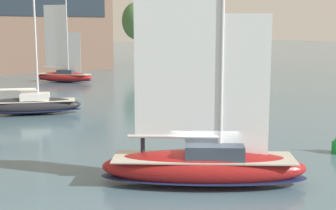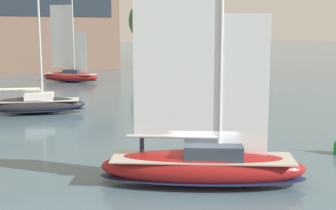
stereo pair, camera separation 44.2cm
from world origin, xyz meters
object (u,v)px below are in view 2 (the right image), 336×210
object	(u,v)px
tree_shore_center	(144,21)
sailboat_moored_near_marina	(70,75)
sailboat_main	(203,162)
sailboat_moored_mid_channel	(35,104)

from	to	relation	value
tree_shore_center	sailboat_moored_near_marina	bearing A→B (deg)	-138.59
tree_shore_center	sailboat_main	distance (m)	69.66
sailboat_main	tree_shore_center	bearing A→B (deg)	63.58
tree_shore_center	sailboat_moored_mid_channel	world-z (taller)	tree_shore_center
sailboat_main	sailboat_moored_mid_channel	xyz separation A→B (m)	(-1.47, 21.96, -0.25)
sailboat_moored_near_marina	tree_shore_center	bearing A→B (deg)	41.41
sailboat_moored_near_marina	sailboat_moored_mid_channel	world-z (taller)	sailboat_moored_mid_channel
sailboat_main	sailboat_moored_mid_channel	world-z (taller)	sailboat_main
sailboat_main	sailboat_moored_near_marina	distance (m)	43.90
sailboat_moored_near_marina	sailboat_moored_mid_channel	size ratio (longest dim) A/B	0.96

